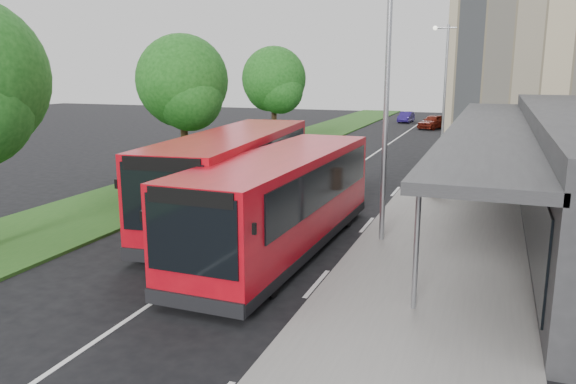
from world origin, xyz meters
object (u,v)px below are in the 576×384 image
at_px(tree_far, 274,83).
at_px(litter_bin, 435,186).
at_px(bus_main, 283,202).
at_px(car_near, 433,122).
at_px(car_far, 406,117).
at_px(lamp_post_near, 384,94).
at_px(bollard, 438,157).
at_px(lamp_post_far, 444,81).
at_px(bus_second, 235,176).
at_px(tree_mid, 183,87).

bearing_deg(tree_far, litter_bin, -45.20).
distance_m(bus_main, car_near, 38.70).
xyz_separation_m(bus_main, car_far, (-3.00, 44.47, -0.97)).
relative_size(tree_far, car_near, 1.79).
bearing_deg(car_near, litter_bin, -61.71).
distance_m(lamp_post_near, litter_bin, 8.00).
relative_size(bollard, car_far, 0.32).
distance_m(bollard, car_far, 28.61).
bearing_deg(litter_bin, tree_far, 134.80).
xyz_separation_m(lamp_post_near, lamp_post_far, (0.00, 20.00, 0.00)).
distance_m(lamp_post_near, bus_main, 4.48).
bearing_deg(car_far, litter_bin, -76.00).
relative_size(lamp_post_near, car_near, 2.05).
bearing_deg(tree_far, car_far, 76.88).
bearing_deg(bus_second, car_far, 84.26).
bearing_deg(car_near, bollard, -61.15).
height_order(litter_bin, car_near, car_near).
distance_m(bus_second, car_near, 36.12).
bearing_deg(lamp_post_near, lamp_post_far, 90.00).
relative_size(lamp_post_far, car_near, 2.05).
xyz_separation_m(tree_mid, car_near, (8.92, 29.88, -3.94)).
xyz_separation_m(bollard, car_far, (-6.01, 27.97, -0.14)).
xyz_separation_m(bus_main, car_near, (0.40, 38.69, -0.87)).
xyz_separation_m(bus_main, bus_second, (-2.89, 2.73, 0.12)).
height_order(lamp_post_near, bus_main, lamp_post_near).
bearing_deg(car_far, tree_mid, -95.29).
xyz_separation_m(lamp_post_near, bus_second, (-5.50, 0.97, -3.07)).
height_order(lamp_post_near, bollard, lamp_post_near).
bearing_deg(bus_main, litter_bin, 68.19).
xyz_separation_m(lamp_post_near, litter_bin, (1.03, 6.80, -4.09)).
distance_m(bus_second, litter_bin, 8.82).
bearing_deg(tree_mid, bus_main, -45.98).
distance_m(bus_main, bollard, 16.79).
xyz_separation_m(bus_second, car_far, (-0.11, 41.74, -1.09)).
relative_size(litter_bin, bollard, 0.87).
bearing_deg(lamp_post_far, bollard, -85.68).
relative_size(tree_mid, bus_main, 0.67).
bearing_deg(litter_bin, lamp_post_near, -98.63).
height_order(tree_mid, bus_second, tree_mid).
bearing_deg(bus_second, lamp_post_near, -15.89).
bearing_deg(tree_mid, lamp_post_far, 49.32).
xyz_separation_m(lamp_post_near, bus_main, (-2.61, -1.76, -3.19)).
relative_size(lamp_post_near, bus_main, 0.75).
xyz_separation_m(bus_main, litter_bin, (3.64, 8.57, -0.90)).
distance_m(lamp_post_far, car_far, 23.76).
bearing_deg(bus_main, lamp_post_far, 84.39).
bearing_deg(litter_bin, tree_mid, 178.83).
distance_m(lamp_post_far, litter_bin, 13.85).
xyz_separation_m(lamp_post_far, bus_main, (-2.61, -21.76, -3.19)).
relative_size(lamp_post_near, litter_bin, 8.36).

